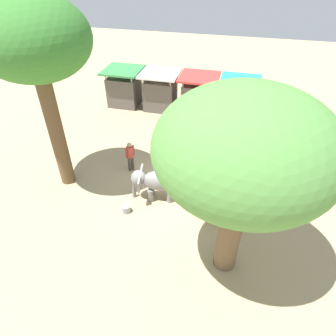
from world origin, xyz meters
TOP-DOWN VIEW (x-y plane):
  - ground_plane at (0.00, 0.00)m, footprint 60.00×60.00m
  - elephant at (-0.30, -0.46)m, footprint 2.12×1.41m
  - person_handler at (-2.07, 1.21)m, footprint 0.36×0.41m
  - shade_tree_main at (-4.76, -0.32)m, footprint 4.36×3.99m
  - shade_tree_secondary at (3.04, -3.18)m, footprint 5.04×4.62m
  - wooden_bench at (2.23, -1.04)m, footprint 1.46×0.75m
  - picnic_table_near at (1.69, 1.46)m, footprint 1.48×1.50m
  - market_stall_green at (-5.09, 8.43)m, footprint 2.50×2.50m
  - market_stall_white at (-2.49, 8.43)m, footprint 2.50×2.50m
  - market_stall_red at (0.11, 8.43)m, footprint 2.50×2.50m
  - market_stall_teal at (2.71, 8.43)m, footprint 2.50×2.50m
  - feed_bucket at (-1.29, -1.64)m, footprint 0.36×0.36m

SIDE VIEW (x-z plane):
  - ground_plane at x=0.00m, z-range 0.00..0.00m
  - feed_bucket at x=-1.29m, z-range 0.00..0.32m
  - wooden_bench at x=2.23m, z-range 0.03..0.91m
  - picnic_table_near at x=1.69m, z-range 0.20..0.98m
  - elephant at x=-0.30m, z-range 0.20..1.66m
  - person_handler at x=-2.07m, z-range 0.14..1.76m
  - market_stall_green at x=-5.09m, z-range -0.12..2.40m
  - market_stall_white at x=-2.49m, z-range -0.12..2.40m
  - market_stall_red at x=0.11m, z-range -0.12..2.40m
  - market_stall_teal at x=2.71m, z-range -0.12..2.40m
  - shade_tree_secondary at x=3.04m, z-range 1.47..8.13m
  - shade_tree_main at x=-4.76m, z-range 2.35..10.44m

